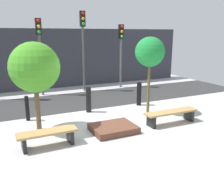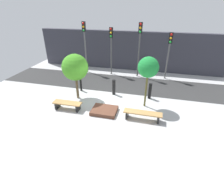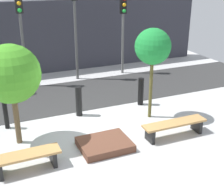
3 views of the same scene
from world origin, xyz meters
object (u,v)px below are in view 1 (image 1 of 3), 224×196
at_px(traffic_light_mid_west, 40,43).
at_px(traffic_light_mid_east, 83,37).
at_px(bench_right, 171,114).
at_px(traffic_light_east, 121,44).
at_px(bollard_left, 89,100).
at_px(tree_behind_left_bench, 35,68).
at_px(planter_bed, 113,128).
at_px(tree_behind_right_bench, 150,52).
at_px(bollard_far_left, 27,108).
at_px(bench_left, 48,135).
at_px(bollard_center, 139,94).

bearing_deg(traffic_light_mid_west, traffic_light_mid_east, 0.02).
bearing_deg(bench_right, traffic_light_mid_west, 118.34).
relative_size(traffic_light_mid_east, traffic_light_east, 1.18).
bearing_deg(traffic_light_mid_east, bollard_left, -106.75).
bearing_deg(tree_behind_left_bench, traffic_light_mid_west, 78.16).
height_order(bollard_left, traffic_light_mid_west, traffic_light_mid_west).
bearing_deg(planter_bed, traffic_light_mid_west, 100.58).
height_order(tree_behind_right_bench, traffic_light_mid_west, traffic_light_mid_west).
relative_size(bollard_left, traffic_light_east, 0.29).
height_order(tree_behind_right_bench, traffic_light_east, traffic_light_east).
bearing_deg(traffic_light_east, traffic_light_mid_east, 179.97).
bearing_deg(traffic_light_east, traffic_light_mid_west, 179.99).
relative_size(bollard_far_left, traffic_light_mid_west, 0.24).
relative_size(bench_left, traffic_light_mid_east, 0.39).
distance_m(planter_bed, traffic_light_mid_east, 6.70).
distance_m(bollard_far_left, traffic_light_mid_west, 4.47).
relative_size(bench_right, planter_bed, 1.43).
xyz_separation_m(tree_behind_right_bench, traffic_light_east, (1.24, 4.76, 0.09)).
bearing_deg(traffic_light_east, bollard_far_left, -146.84).
distance_m(bollard_far_left, bollard_left, 2.34).
xyz_separation_m(traffic_light_mid_east, traffic_light_east, (2.24, -0.00, -0.40)).
bearing_deg(bench_left, planter_bed, 4.63).
xyz_separation_m(tree_behind_right_bench, bollard_center, (0.22, 1.04, -1.86)).
height_order(tree_behind_left_bench, bollard_center, tree_behind_left_bench).
xyz_separation_m(tree_behind_left_bench, bollard_far_left, (-0.22, 1.04, -1.58)).
xyz_separation_m(traffic_light_mid_west, traffic_light_mid_east, (2.24, 0.00, 0.26)).
bearing_deg(bench_right, planter_bed, 175.37).
bearing_deg(tree_behind_left_bench, bench_right, -18.72).
height_order(bollard_center, traffic_light_mid_west, traffic_light_mid_west).
relative_size(tree_behind_right_bench, bollard_left, 2.89).
height_order(tree_behind_right_bench, bollard_far_left, tree_behind_right_bench).
bearing_deg(bench_right, bollard_far_left, 151.67).
distance_m(traffic_light_mid_west, traffic_light_east, 4.48).
bearing_deg(bollard_left, traffic_light_east, 47.91).
relative_size(bollard_center, traffic_light_east, 0.28).
bearing_deg(bench_left, tree_behind_left_bench, 89.24).
relative_size(bollard_far_left, traffic_light_east, 0.25).
bearing_deg(bench_left, traffic_light_mid_west, 80.09).
xyz_separation_m(bollard_far_left, bollard_left, (2.33, 0.00, 0.06)).
xyz_separation_m(bollard_left, traffic_light_mid_west, (-1.12, 3.72, 2.09)).
distance_m(tree_behind_right_bench, bollard_far_left, 4.96).
xyz_separation_m(bench_right, tree_behind_left_bench, (-4.24, 1.44, 1.69)).
relative_size(bollard_center, traffic_light_mid_west, 0.27).
distance_m(bench_left, bollard_far_left, 2.49).
height_order(planter_bed, bollard_center, bollard_center).
relative_size(tree_behind_left_bench, traffic_light_east, 0.80).
distance_m(tree_behind_left_bench, bollard_center, 4.82).
bearing_deg(bollard_center, traffic_light_mid_east, 108.08).
bearing_deg(bollard_center, tree_behind_left_bench, -166.83).
xyz_separation_m(tree_behind_right_bench, traffic_light_mid_east, (-1.00, 4.76, 0.50)).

